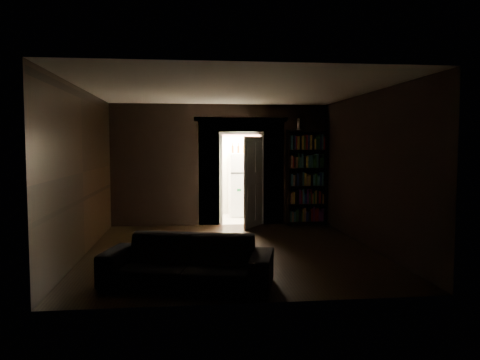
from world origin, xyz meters
name	(u,v)px	position (x,y,z in m)	size (l,w,h in m)	color
ground	(231,251)	(0.00, 0.00, 0.00)	(5.50, 5.50, 0.00)	black
room_walls	(226,154)	(-0.01, 1.07, 1.68)	(5.02, 5.61, 2.84)	black
kitchen_alcove	(237,170)	(0.50, 3.87, 1.21)	(2.20, 1.80, 2.60)	beige
sofa	(188,253)	(-0.76, -1.95, 0.43)	(2.22, 0.96, 0.85)	black
bookshelf	(306,178)	(2.00, 2.59, 1.10)	(0.90, 0.32, 2.20)	black
refrigerator	(244,185)	(0.70, 4.03, 0.82)	(0.74, 0.68, 1.65)	white
door	(253,182)	(0.73, 2.38, 1.02)	(0.85, 0.05, 2.05)	white
figurine	(299,124)	(1.83, 2.66, 2.34)	(0.09, 0.09, 0.28)	white
bottles	(241,148)	(0.64, 4.04, 1.79)	(0.68, 0.08, 0.28)	black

